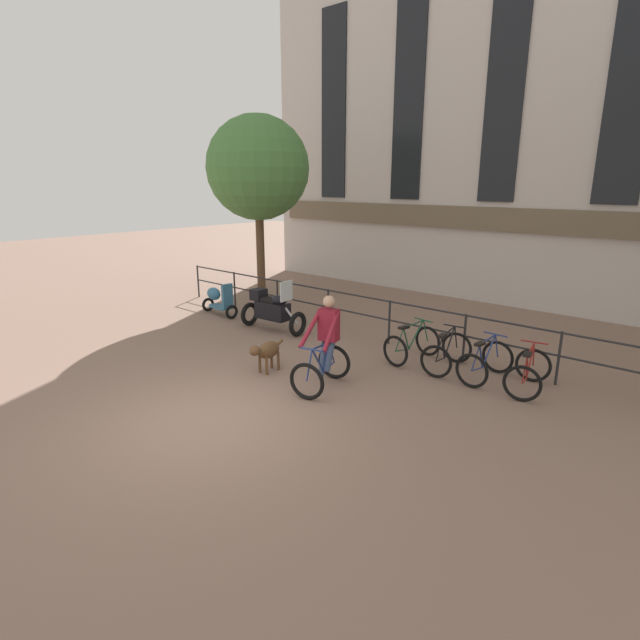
% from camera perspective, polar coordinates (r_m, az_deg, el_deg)
% --- Properties ---
extents(ground_plane, '(60.00, 60.00, 0.00)m').
position_cam_1_polar(ground_plane, '(8.37, -12.76, -11.05)').
color(ground_plane, '#846656').
extents(canal_railing, '(15.05, 0.05, 1.05)m').
position_cam_1_polar(canal_railing, '(11.70, 7.95, 0.61)').
color(canal_railing, '#232326').
rests_on(canal_railing, ground_plane).
extents(building_facade, '(18.00, 0.72, 11.53)m').
position_cam_1_polar(building_facade, '(16.60, 20.66, 21.70)').
color(building_facade, beige).
rests_on(building_facade, ground_plane).
extents(cyclist_with_bike, '(0.94, 1.30, 1.70)m').
position_cam_1_polar(cyclist_with_bike, '(9.16, 0.52, -3.12)').
color(cyclist_with_bike, black).
rests_on(cyclist_with_bike, ground_plane).
extents(dog, '(0.33, 0.97, 0.65)m').
position_cam_1_polar(dog, '(9.97, -6.14, -3.53)').
color(dog, brown).
rests_on(dog, ground_plane).
extents(parked_motorcycle, '(1.80, 0.76, 1.35)m').
position_cam_1_polar(parked_motorcycle, '(12.73, -5.49, 1.23)').
color(parked_motorcycle, black).
rests_on(parked_motorcycle, ground_plane).
extents(parked_bicycle_near_lamp, '(0.82, 1.20, 0.86)m').
position_cam_1_polar(parked_bicycle_near_lamp, '(10.75, 10.46, -2.80)').
color(parked_bicycle_near_lamp, black).
rests_on(parked_bicycle_near_lamp, ground_plane).
extents(parked_bicycle_mid_left, '(0.75, 1.16, 0.86)m').
position_cam_1_polar(parked_bicycle_mid_left, '(10.39, 14.27, -3.68)').
color(parked_bicycle_mid_left, black).
rests_on(parked_bicycle_mid_left, ground_plane).
extents(parked_bicycle_mid_right, '(0.72, 1.15, 0.86)m').
position_cam_1_polar(parked_bicycle_mid_right, '(10.08, 18.34, -4.61)').
color(parked_bicycle_mid_right, black).
rests_on(parked_bicycle_mid_right, ground_plane).
extents(parked_bicycle_far_end, '(0.83, 1.20, 0.86)m').
position_cam_1_polar(parked_bicycle_far_end, '(9.82, 22.67, -5.57)').
color(parked_bicycle_far_end, black).
rests_on(parked_bicycle_far_end, ground_plane).
extents(parked_scooter, '(1.31, 0.49, 0.96)m').
position_cam_1_polar(parked_scooter, '(14.52, -11.55, 2.36)').
color(parked_scooter, black).
rests_on(parked_scooter, ground_plane).
extents(tree_canalside_left, '(3.15, 3.15, 5.67)m').
position_cam_1_polar(tree_canalside_left, '(16.01, -7.12, 16.81)').
color(tree_canalside_left, brown).
rests_on(tree_canalside_left, ground_plane).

